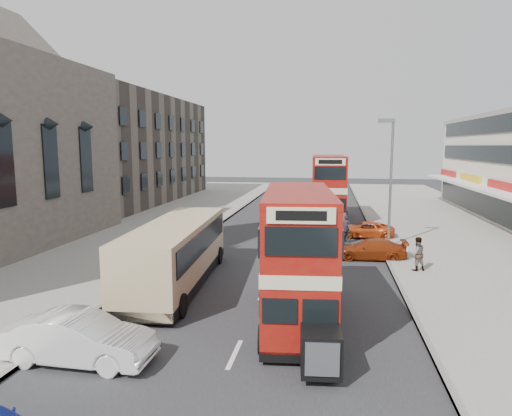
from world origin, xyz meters
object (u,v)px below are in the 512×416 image
Objects in this scene: bus_second at (328,188)px; cyclist at (346,234)px; bus_main at (298,256)px; car_left_front at (79,338)px; car_right_a at (370,249)px; pedestrian_near at (417,254)px; street_lamp at (390,173)px; car_right_b at (365,230)px; coach at (177,251)px.

cyclist is at bearing 96.00° from bus_second.
cyclist is at bearing -104.25° from bus_main.
car_left_front is 1.13× the size of car_right_a.
pedestrian_near is at bearing -132.45° from bus_main.
car_right_a is (-1.31, -3.17, -4.20)m from street_lamp.
street_lamp is 0.82× the size of bus_second.
bus_main is at bearing -10.83° from car_right_b.
bus_second is 7.65m from car_right_b.
car_left_front reaches higher than car_right_b.
coach is 5.98× the size of pedestrian_near.
bus_main is 1.91× the size of car_left_front.
car_right_b is 2.13× the size of cyclist.
car_left_front is 1.12× the size of car_right_b.
bus_second reaches higher than car_right_a.
bus_main is at bearing 85.75° from bus_second.
bus_main is 0.87× the size of bus_second.
car_left_front is (-6.22, -4.26, -1.74)m from bus_main.
car_left_front is at bearing -122.56° from street_lamp.
street_lamp is at bearing -115.38° from bus_main.
coach is at bearing -35.74° from bus_main.
pedestrian_near is (2.08, -2.51, 0.44)m from car_right_a.
car_left_front is (-7.21, -27.12, -2.12)m from bus_second.
street_lamp is 4.96m from cyclist.
street_lamp reaches higher than bus_main.
coach is 2.59× the size of car_right_b.
car_left_front is at bearing -23.95° from car_right_b.
car_right_b is at bearing -107.84° from bus_main.
bus_second reaches higher than pedestrian_near.
cyclist reaches higher than car_left_front.
bus_second is at bearing -170.57° from car_right_a.
bus_main is 4.91× the size of pedestrian_near.
bus_main is 22.88m from bus_second.
bus_main is 16.56m from car_right_b.
car_right_a is 6.25m from car_right_b.
pedestrian_near is (11.77, 11.55, 0.28)m from car_left_front.
cyclist is at bearing 48.32° from coach.
cyclist reaches higher than car_right_a.
bus_second is at bearing 103.82° from cyclist.
bus_second is 9.38m from cyclist.
car_right_b is at bearing -24.60° from car_left_front.
street_lamp is 10.76m from bus_second.
street_lamp is 4.27× the size of cyclist.
street_lamp is at bearing 156.22° from car_right_a.
bus_main is (-4.79, -12.96, -2.30)m from street_lamp.
bus_second reaches higher than coach.
street_lamp is at bearing -12.40° from cyclist.
coach is 7.80m from car_left_front.
coach is 13.17m from cyclist.
car_right_b is 2.63m from cyclist.
street_lamp reaches higher than coach.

